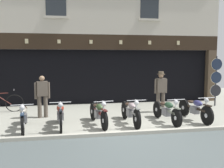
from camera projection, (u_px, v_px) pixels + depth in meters
The scene contains 13 objects.
ground at pixel (144, 148), 6.33m from camera, with size 23.43×22.00×0.18m.
shop_facade at pixel (101, 67), 13.98m from camera, with size 11.73×4.42×6.33m.
motorcycle_far_left at pixel (24, 116), 7.85m from camera, with size 0.62×2.05×0.90m.
motorcycle_left at pixel (60, 114), 8.05m from camera, with size 0.62×1.97×0.92m.
motorcycle_center_left at pixel (98, 113), 8.37m from camera, with size 0.62×2.00×0.90m.
motorcycle_center at pixel (130, 111), 8.53m from camera, with size 0.62×2.09×0.92m.
motorcycle_center_right at pixel (167, 110), 8.73m from camera, with size 0.62×2.00×0.90m.
motorcycle_right at pixel (195, 108), 9.00m from camera, with size 0.62×2.06×0.91m.
salesman_left at pixel (42, 95), 9.39m from camera, with size 0.55×0.30×1.56m.
shopkeeper_center at pixel (161, 90), 10.34m from camera, with size 0.56×0.33×1.66m.
tyre_sign_pole at pixel (216, 78), 11.67m from camera, with size 0.55×0.06×2.29m.
advert_board_near at pixel (43, 67), 11.88m from camera, with size 0.79×0.03×1.03m.
leaning_bicycle at pixel (1, 103), 10.30m from camera, with size 1.72×0.52×0.95m.
Camera 1 is at (-1.86, -6.88, 2.20)m, focal length 40.79 mm.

